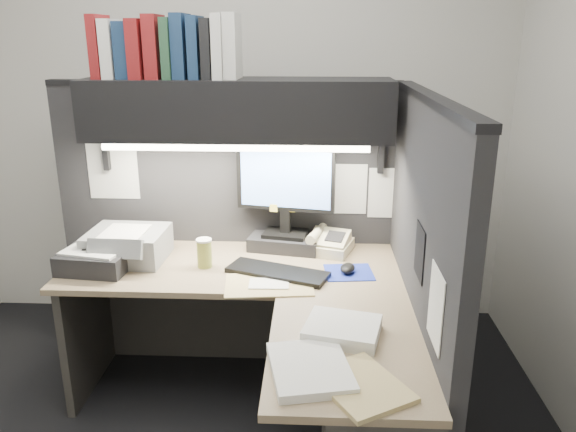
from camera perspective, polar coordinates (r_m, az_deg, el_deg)
The scene contains 20 objects.
wall_back at distance 3.66m, azimuth -5.47°, elevation 9.88°, with size 3.50×0.04×2.70m, color silver.
partition_back at distance 3.24m, azimuth -6.04°, elevation -1.24°, with size 1.90×0.06×1.60m, color black.
partition_right at distance 2.55m, azimuth 13.10°, elevation -7.08°, with size 0.06×1.50×1.60m, color black.
desk at distance 2.52m, azimuth 0.25°, elevation -16.15°, with size 1.70×1.53×0.73m.
overhead_shelf at distance 2.89m, azimuth -5.14°, elevation 10.76°, with size 1.55×0.34×0.30m, color black.
task_light_tube at distance 2.78m, azimuth -5.42°, elevation 6.92°, with size 0.04×0.04×1.32m, color white.
monitor at distance 3.04m, azimuth -0.25°, elevation 0.72°, with size 0.53×0.30×0.57m.
keyboard at distance 2.78m, azimuth -1.08°, elevation -5.73°, with size 0.50×0.17×0.02m, color black.
mousepad at distance 2.82m, azimuth 6.20°, elevation -5.71°, with size 0.23×0.21×0.00m, color #1C2D9C.
mouse at distance 2.81m, azimuth 6.06°, elevation -5.29°, with size 0.07×0.11×0.04m, color black.
telephone at distance 3.06m, azimuth 4.18°, elevation -2.80°, with size 0.23×0.24×0.09m, color beige.
coffee_cup at distance 2.88m, azimuth -8.49°, elevation -3.83°, with size 0.07×0.07×0.14m, color #AFB147.
printer at distance 3.06m, azimuth -15.95°, elevation -2.84°, with size 0.39×0.33×0.16m, color gray.
notebook_stack at distance 2.99m, azimuth -18.84°, elevation -4.22°, with size 0.33×0.28×0.10m, color black.
open_folder at distance 2.67m, azimuth -1.95°, elevation -6.99°, with size 0.41×0.27×0.01m, color tan.
paper_stack_a at distance 2.25m, azimuth 5.55°, elevation -11.40°, with size 0.28×0.24×0.05m, color white.
paper_stack_b at distance 2.03m, azimuth 2.25°, elevation -15.21°, with size 0.27×0.33×0.03m, color white.
manila_stack at distance 1.97m, azimuth 7.45°, elevation -16.71°, with size 0.25×0.31×0.02m, color tan.
binder_row at distance 2.93m, azimuth -12.18°, elevation 16.36°, with size 0.72×0.25×0.31m.
pinned_papers at distance 2.77m, azimuth 0.69°, elevation 1.09°, with size 1.76×1.31×0.51m.
Camera 1 is at (0.51, -2.09, 1.85)m, focal length 35.00 mm.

